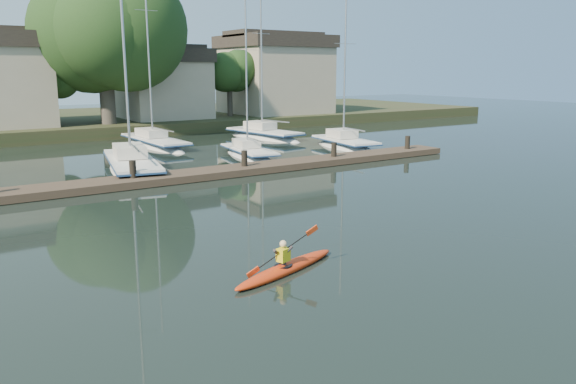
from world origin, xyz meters
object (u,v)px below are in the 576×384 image
sailboat_2 (132,175)px  sailboat_3 (249,159)px  sailboat_6 (155,149)px  sailboat_7 (264,141)px  sailboat_4 (345,151)px  dock (192,175)px  kayak (286,266)px

sailboat_2 → sailboat_3: size_ratio=1.46×
sailboat_6 → sailboat_7: sailboat_6 is taller
sailboat_2 → sailboat_7: 16.07m
sailboat_2 → sailboat_4: 15.45m
sailboat_4 → sailboat_7: size_ratio=0.88×
dock → sailboat_3: bearing=38.9°
sailboat_2 → sailboat_6: sailboat_2 is taller
kayak → dock: 14.06m
kayak → sailboat_3: size_ratio=0.35×
sailboat_2 → sailboat_4: (15.44, 0.75, 0.01)m
kayak → sailboat_2: size_ratio=0.24×
kayak → sailboat_7: bearing=42.3°
kayak → sailboat_7: sailboat_7 is taller
sailboat_3 → sailboat_6: sailboat_6 is taller
sailboat_2 → sailboat_3: (7.79, 0.90, 0.04)m
dock → sailboat_7: size_ratio=2.42×
dock → sailboat_6: 13.08m
kayak → sailboat_3: sailboat_3 is taller
kayak → sailboat_4: sailboat_4 is taller
sailboat_3 → sailboat_7: 9.64m
kayak → sailboat_3: (9.35, 18.50, -0.32)m
dock → sailboat_6: sailboat_6 is taller
sailboat_4 → sailboat_6: bearing=151.5°
sailboat_6 → sailboat_7: bearing=-2.7°
dock → sailboat_2: sailboat_2 is taller
sailboat_4 → sailboat_3: bearing=-172.9°
sailboat_2 → dock: bearing=-54.2°
sailboat_2 → sailboat_6: bearing=74.1°
kayak → sailboat_3: bearing=45.5°
kayak → dock: (3.34, 13.65, 0.05)m
sailboat_4 → sailboat_6: (-10.86, 8.08, 0.02)m
kayak → sailboat_6: (6.13, 26.43, -0.34)m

